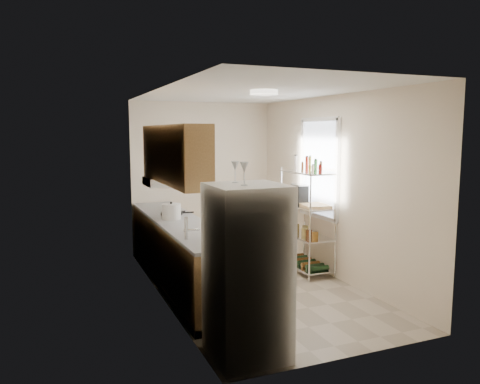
# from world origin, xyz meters

# --- Properties ---
(room) EXTENTS (2.52, 4.42, 2.62)m
(room) POSITION_xyz_m (0.00, 0.00, 1.30)
(room) COLOR #B5A793
(room) RESTS_ON ground
(counter_run) EXTENTS (0.63, 3.51, 0.90)m
(counter_run) POSITION_xyz_m (-0.92, 0.44, 0.45)
(counter_run) COLOR tan
(counter_run) RESTS_ON ground
(upper_cabinets) EXTENTS (0.33, 2.20, 0.72)m
(upper_cabinets) POSITION_xyz_m (-1.05, 0.10, 1.81)
(upper_cabinets) COLOR tan
(upper_cabinets) RESTS_ON room
(range_hood) EXTENTS (0.50, 0.60, 0.12)m
(range_hood) POSITION_xyz_m (-1.00, 0.90, 1.39)
(range_hood) COLOR #B7BABC
(range_hood) RESTS_ON room
(window) EXTENTS (0.06, 1.00, 1.46)m
(window) POSITION_xyz_m (1.23, 0.35, 1.55)
(window) COLOR white
(window) RESTS_ON room
(bakers_rack) EXTENTS (0.45, 0.90, 1.73)m
(bakers_rack) POSITION_xyz_m (1.00, 0.30, 1.11)
(bakers_rack) COLOR silver
(bakers_rack) RESTS_ON ground
(ceiling_dome) EXTENTS (0.34, 0.34, 0.05)m
(ceiling_dome) POSITION_xyz_m (0.00, -0.30, 2.57)
(ceiling_dome) COLOR white
(ceiling_dome) RESTS_ON room
(refrigerator) EXTENTS (0.67, 0.67, 1.62)m
(refrigerator) POSITION_xyz_m (-0.87, -1.80, 0.81)
(refrigerator) COLOR silver
(refrigerator) RESTS_ON ground
(wine_glass_a) EXTENTS (0.07, 0.07, 0.21)m
(wine_glass_a) POSITION_xyz_m (-0.93, -1.89, 1.72)
(wine_glass_a) COLOR silver
(wine_glass_a) RESTS_ON refrigerator
(wine_glass_b) EXTENTS (0.07, 0.07, 0.20)m
(wine_glass_b) POSITION_xyz_m (-0.92, -1.65, 1.72)
(wine_glass_b) COLOR silver
(wine_glass_b) RESTS_ON refrigerator
(rice_cooker) EXTENTS (0.26, 0.26, 0.21)m
(rice_cooker) POSITION_xyz_m (-0.98, 0.57, 1.01)
(rice_cooker) COLOR white
(rice_cooker) RESTS_ON counter_run
(frying_pan_large) EXTENTS (0.31, 0.31, 0.04)m
(frying_pan_large) POSITION_xyz_m (-0.94, 0.87, 0.92)
(frying_pan_large) COLOR black
(frying_pan_large) RESTS_ON counter_run
(frying_pan_small) EXTENTS (0.24, 0.24, 0.05)m
(frying_pan_small) POSITION_xyz_m (-0.85, 0.87, 0.92)
(frying_pan_small) COLOR black
(frying_pan_small) RESTS_ON counter_run
(cutting_board) EXTENTS (0.43, 0.52, 0.03)m
(cutting_board) POSITION_xyz_m (1.05, 0.17, 1.03)
(cutting_board) COLOR tan
(cutting_board) RESTS_ON bakers_rack
(espresso_machine) EXTENTS (0.18, 0.26, 0.30)m
(espresso_machine) POSITION_xyz_m (0.97, 0.47, 1.16)
(espresso_machine) COLOR black
(espresso_machine) RESTS_ON bakers_rack
(storage_bag) EXTENTS (0.11, 0.15, 0.16)m
(storage_bag) POSITION_xyz_m (0.88, 0.55, 0.64)
(storage_bag) COLOR #AB152B
(storage_bag) RESTS_ON bakers_rack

